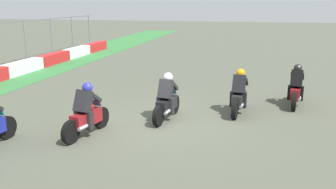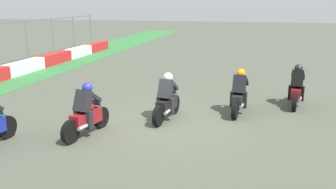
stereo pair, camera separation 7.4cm
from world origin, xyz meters
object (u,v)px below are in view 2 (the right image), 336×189
rider_lane_a (297,89)px  rider_lane_c (167,101)px  rider_lane_d (86,114)px  rider_lane_b (239,95)px

rider_lane_a → rider_lane_c: 4.93m
rider_lane_c → rider_lane_a: bearing=-49.7°
rider_lane_d → rider_lane_c: bearing=-33.3°
rider_lane_a → rider_lane_d: size_ratio=1.00×
rider_lane_a → rider_lane_d: bearing=135.5°
rider_lane_a → rider_lane_d: same height
rider_lane_a → rider_lane_b: 2.41m
rider_lane_c → rider_lane_d: size_ratio=1.01×
rider_lane_b → rider_lane_a: bearing=-47.7°
rider_lane_a → rider_lane_b: bearing=134.0°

